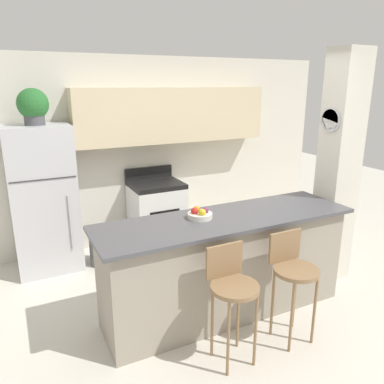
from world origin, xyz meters
name	(u,v)px	position (x,y,z in m)	size (l,w,h in m)	color
ground_plane	(224,310)	(0.00, 0.00, 0.00)	(14.00, 14.00, 0.00)	beige
wall_back	(158,136)	(0.13, 2.05, 1.49)	(5.60, 0.38, 2.55)	silver
pillar_right	(338,170)	(1.48, 0.10, 1.28)	(0.38, 0.32, 2.55)	silver
counter_bar	(226,265)	(0.00, 0.00, 0.50)	(2.50, 0.73, 1.00)	gray
refrigerator	(44,200)	(-1.45, 1.77, 0.87)	(0.73, 0.64, 1.74)	silver
stove_range	(157,214)	(-0.02, 1.79, 0.46)	(0.68, 0.60, 1.07)	white
bar_stool_left	(232,287)	(-0.31, -0.59, 0.65)	(0.39, 0.39, 0.97)	olive
bar_stool_right	(293,271)	(0.31, -0.59, 0.65)	(0.39, 0.39, 0.97)	olive
potted_plant_on_fridge	(33,106)	(-1.45, 1.77, 1.96)	(0.34, 0.34, 0.40)	#4C4C51
fruit_bowl	(200,214)	(-0.24, 0.08, 1.04)	(0.23, 0.23, 0.11)	silver
trash_bin	(101,250)	(-0.86, 1.56, 0.19)	(0.28, 0.28, 0.38)	#59595B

